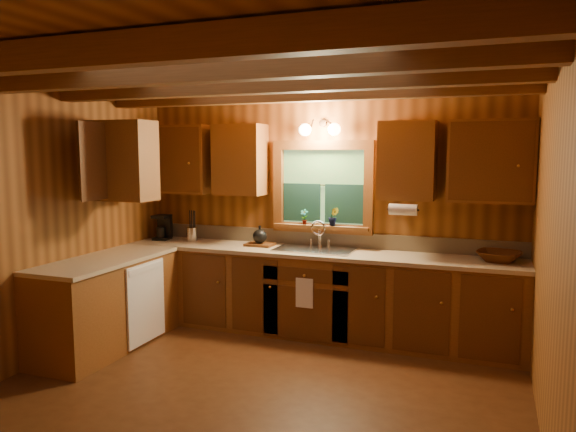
# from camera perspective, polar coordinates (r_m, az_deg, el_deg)

# --- Properties ---
(room) EXTENTS (4.20, 4.20, 4.20)m
(room) POSITION_cam_1_polar(r_m,az_deg,el_deg) (4.20, -3.84, -1.87)
(room) COLOR #4B2A12
(room) RESTS_ON ground
(ceiling_beams) EXTENTS (4.20, 2.54, 0.18)m
(ceiling_beams) POSITION_cam_1_polar(r_m,az_deg,el_deg) (4.19, -3.98, 14.43)
(ceiling_beams) COLOR brown
(ceiling_beams) RESTS_ON room
(base_cabinets) EXTENTS (4.20, 2.22, 0.86)m
(base_cabinets) POSITION_cam_1_polar(r_m,az_deg,el_deg) (5.73, -2.95, -8.44)
(base_cabinets) COLOR brown
(base_cabinets) RESTS_ON ground
(countertop) EXTENTS (4.20, 2.24, 0.04)m
(countertop) POSITION_cam_1_polar(r_m,az_deg,el_deg) (5.63, -2.83, -4.01)
(countertop) COLOR tan
(countertop) RESTS_ON base_cabinets
(backsplash) EXTENTS (4.20, 0.02, 0.16)m
(backsplash) POSITION_cam_1_polar(r_m,az_deg,el_deg) (6.00, 3.65, -2.38)
(backsplash) COLOR tan
(backsplash) RESTS_ON room
(dishwasher_panel) EXTENTS (0.02, 0.60, 0.80)m
(dishwasher_panel) POSITION_cam_1_polar(r_m,az_deg,el_deg) (5.69, -14.62, -8.76)
(dishwasher_panel) COLOR white
(dishwasher_panel) RESTS_ON base_cabinets
(upper_cabinets) EXTENTS (4.19, 1.77, 0.78)m
(upper_cabinets) POSITION_cam_1_polar(r_m,az_deg,el_deg) (5.69, -3.13, 5.83)
(upper_cabinets) COLOR brown
(upper_cabinets) RESTS_ON room
(window) EXTENTS (1.12, 0.08, 1.00)m
(window) POSITION_cam_1_polar(r_m,az_deg,el_deg) (5.92, 3.64, 2.85)
(window) COLOR brown
(window) RESTS_ON room
(window_sill) EXTENTS (1.06, 0.14, 0.04)m
(window_sill) POSITION_cam_1_polar(r_m,az_deg,el_deg) (5.92, 3.48, -1.13)
(window_sill) COLOR brown
(window_sill) RESTS_ON room
(wall_sconce) EXTENTS (0.45, 0.21, 0.17)m
(wall_sconce) POSITION_cam_1_polar(r_m,az_deg,el_deg) (5.79, 3.34, 9.06)
(wall_sconce) COLOR black
(wall_sconce) RESTS_ON room
(paper_towel_roll) EXTENTS (0.27, 0.11, 0.11)m
(paper_towel_roll) POSITION_cam_1_polar(r_m,az_deg,el_deg) (5.40, 11.95, 0.66)
(paper_towel_roll) COLOR white
(paper_towel_roll) RESTS_ON upper_cabinets
(dish_towel) EXTENTS (0.18, 0.01, 0.30)m
(dish_towel) POSITION_cam_1_polar(r_m,az_deg,el_deg) (5.51, 1.72, -8.06)
(dish_towel) COLOR white
(dish_towel) RESTS_ON base_cabinets
(sink) EXTENTS (0.82, 0.48, 0.43)m
(sink) POSITION_cam_1_polar(r_m,az_deg,el_deg) (5.75, 2.82, -4.02)
(sink) COLOR silver
(sink) RESTS_ON countertop
(coffee_maker) EXTENTS (0.16, 0.21, 0.29)m
(coffee_maker) POSITION_cam_1_polar(r_m,az_deg,el_deg) (6.59, -12.94, -1.15)
(coffee_maker) COLOR black
(coffee_maker) RESTS_ON countertop
(utensil_crock) EXTENTS (0.13, 0.13, 0.36)m
(utensil_crock) POSITION_cam_1_polar(r_m,az_deg,el_deg) (6.40, -10.01, -1.81)
(utensil_crock) COLOR silver
(utensil_crock) RESTS_ON countertop
(cutting_board) EXTENTS (0.31, 0.22, 0.03)m
(cutting_board) POSITION_cam_1_polar(r_m,az_deg,el_deg) (6.01, -2.97, -3.00)
(cutting_board) COLOR #502B11
(cutting_board) RESTS_ON countertop
(teakettle) EXTENTS (0.16, 0.16, 0.20)m
(teakettle) POSITION_cam_1_polar(r_m,az_deg,el_deg) (6.00, -2.97, -2.13)
(teakettle) COLOR black
(teakettle) RESTS_ON cutting_board
(wicker_basket) EXTENTS (0.47, 0.47, 0.10)m
(wicker_basket) POSITION_cam_1_polar(r_m,az_deg,el_deg) (5.50, 21.19, -3.97)
(wicker_basket) COLOR #48230C
(wicker_basket) RESTS_ON countertop
(potted_plant_left) EXTENTS (0.09, 0.06, 0.17)m
(potted_plant_left) POSITION_cam_1_polar(r_m,az_deg,el_deg) (5.94, 1.71, -0.08)
(potted_plant_left) COLOR #502B11
(potted_plant_left) RESTS_ON window_sill
(potted_plant_right) EXTENTS (0.13, 0.12, 0.20)m
(potted_plant_right) POSITION_cam_1_polar(r_m,az_deg,el_deg) (5.84, 4.78, -0.07)
(potted_plant_right) COLOR #502B11
(potted_plant_right) RESTS_ON window_sill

